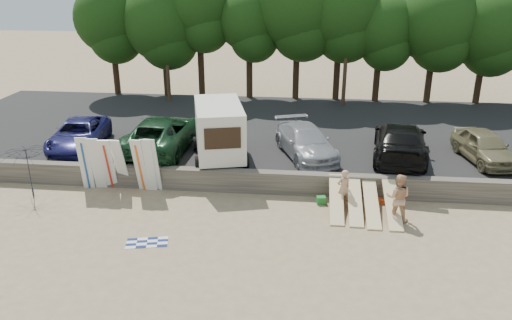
# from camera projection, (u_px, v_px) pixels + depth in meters

# --- Properties ---
(ground) EXTENTS (120.00, 120.00, 0.00)m
(ground) POSITION_uv_depth(u_px,v_px,m) (312.00, 227.00, 19.32)
(ground) COLOR tan
(ground) RESTS_ON ground
(seawall) EXTENTS (44.00, 0.50, 1.00)m
(seawall) POSITION_uv_depth(u_px,v_px,m) (313.00, 184.00, 21.92)
(seawall) COLOR #6B6356
(seawall) RESTS_ON ground
(parking_lot) EXTENTS (44.00, 14.50, 0.70)m
(parking_lot) POSITION_uv_depth(u_px,v_px,m) (313.00, 134.00, 28.93)
(parking_lot) COLOR #282828
(parking_lot) RESTS_ON ground
(treeline) EXTENTS (33.72, 5.92, 9.28)m
(treeline) POSITION_uv_depth(u_px,v_px,m) (325.00, 17.00, 33.29)
(treeline) COLOR #382616
(treeline) RESTS_ON parking_lot
(utility_poles) EXTENTS (25.80, 0.26, 9.00)m
(utility_poles) POSITION_uv_depth(u_px,v_px,m) (347.00, 34.00, 32.00)
(utility_poles) COLOR #473321
(utility_poles) RESTS_ON parking_lot
(box_trailer) EXTENTS (3.23, 4.65, 2.71)m
(box_trailer) POSITION_uv_depth(u_px,v_px,m) (219.00, 129.00, 23.71)
(box_trailer) COLOR silver
(box_trailer) RESTS_ON parking_lot
(car_0) EXTENTS (3.15, 5.45, 1.43)m
(car_0) POSITION_uv_depth(u_px,v_px,m) (79.00, 134.00, 25.52)
(car_0) COLOR #171751
(car_0) RESTS_ON parking_lot
(car_1) EXTENTS (3.11, 6.38, 1.75)m
(car_1) POSITION_uv_depth(u_px,v_px,m) (162.00, 134.00, 25.12)
(car_1) COLOR #13341B
(car_1) RESTS_ON parking_lot
(car_2) EXTENTS (3.67, 5.44, 1.46)m
(car_2) POSITION_uv_depth(u_px,v_px,m) (306.00, 142.00, 24.38)
(car_2) COLOR #A8A8AD
(car_2) RESTS_ON parking_lot
(car_3) EXTENTS (3.24, 6.28, 1.74)m
(car_3) POSITION_uv_depth(u_px,v_px,m) (400.00, 141.00, 24.03)
(car_3) COLOR black
(car_3) RESTS_ON parking_lot
(car_4) EXTENTS (2.47, 4.58, 1.48)m
(car_4) POSITION_uv_depth(u_px,v_px,m) (484.00, 146.00, 23.73)
(car_4) COLOR #837A53
(car_4) RESTS_ON parking_lot
(surfboard_upright_0) EXTENTS (0.58, 0.59, 2.57)m
(surfboard_upright_0) POSITION_uv_depth(u_px,v_px,m) (85.00, 163.00, 22.09)
(surfboard_upright_0) COLOR white
(surfboard_upright_0) RESTS_ON ground
(surfboard_upright_1) EXTENTS (0.56, 0.68, 2.55)m
(surfboard_upright_1) POSITION_uv_depth(u_px,v_px,m) (97.00, 164.00, 22.06)
(surfboard_upright_1) COLOR white
(surfboard_upright_1) RESTS_ON ground
(surfboard_upright_2) EXTENTS (0.58, 0.83, 2.51)m
(surfboard_upright_2) POSITION_uv_depth(u_px,v_px,m) (108.00, 164.00, 22.05)
(surfboard_upright_2) COLOR white
(surfboard_upright_2) RESTS_ON ground
(surfboard_upright_3) EXTENTS (0.57, 0.89, 2.49)m
(surfboard_upright_3) POSITION_uv_depth(u_px,v_px,m) (120.00, 164.00, 22.13)
(surfboard_upright_3) COLOR white
(surfboard_upright_3) RESTS_ON ground
(surfboard_upright_4) EXTENTS (0.57, 0.68, 2.55)m
(surfboard_upright_4) POSITION_uv_depth(u_px,v_px,m) (140.00, 165.00, 21.89)
(surfboard_upright_4) COLOR white
(surfboard_upright_4) RESTS_ON ground
(surfboard_upright_5) EXTENTS (0.52, 0.55, 2.57)m
(surfboard_upright_5) POSITION_uv_depth(u_px,v_px,m) (148.00, 165.00, 21.85)
(surfboard_upright_5) COLOR white
(surfboard_upright_5) RESTS_ON ground
(surfboard_upright_6) EXTENTS (0.55, 0.61, 2.56)m
(surfboard_upright_6) POSITION_uv_depth(u_px,v_px,m) (153.00, 165.00, 21.91)
(surfboard_upright_6) COLOR white
(surfboard_upright_6) RESTS_ON ground
(surfboard_low_0) EXTENTS (0.56, 2.87, 1.02)m
(surfboard_low_0) POSITION_uv_depth(u_px,v_px,m) (336.00, 199.00, 20.49)
(surfboard_low_0) COLOR beige
(surfboard_low_0) RESTS_ON ground
(surfboard_low_1) EXTENTS (0.56, 2.87, 1.00)m
(surfboard_low_1) POSITION_uv_depth(u_px,v_px,m) (355.00, 200.00, 20.37)
(surfboard_low_1) COLOR beige
(surfboard_low_1) RESTS_ON ground
(surfboard_low_2) EXTENTS (0.56, 2.90, 0.90)m
(surfboard_low_2) POSITION_uv_depth(u_px,v_px,m) (371.00, 204.00, 20.21)
(surfboard_low_2) COLOR beige
(surfboard_low_2) RESTS_ON ground
(surfboard_low_3) EXTENTS (0.56, 2.88, 0.99)m
(surfboard_low_3) POSITION_uv_depth(u_px,v_px,m) (392.00, 204.00, 20.08)
(surfboard_low_3) COLOR beige
(surfboard_low_3) RESTS_ON ground
(beachgoer_a) EXTENTS (0.71, 0.62, 1.65)m
(beachgoer_a) POSITION_uv_depth(u_px,v_px,m) (343.00, 188.00, 20.70)
(beachgoer_a) COLOR tan
(beachgoer_a) RESTS_ON ground
(beachgoer_b) EXTENTS (1.08, 0.91, 1.96)m
(beachgoer_b) POSITION_uv_depth(u_px,v_px,m) (398.00, 198.00, 19.50)
(beachgoer_b) COLOR tan
(beachgoer_b) RESTS_ON ground
(cooler) EXTENTS (0.43, 0.36, 0.32)m
(cooler) POSITION_uv_depth(u_px,v_px,m) (321.00, 200.00, 21.17)
(cooler) COLOR #238031
(cooler) RESTS_ON ground
(gear_bag) EXTENTS (0.34, 0.30, 0.22)m
(gear_bag) POSITION_uv_depth(u_px,v_px,m) (381.00, 201.00, 21.21)
(gear_bag) COLOR #CB4417
(gear_bag) RESTS_ON ground
(beach_towel) EXTENTS (1.78, 1.78, 0.00)m
(beach_towel) POSITION_uv_depth(u_px,v_px,m) (147.00, 243.00, 18.20)
(beach_towel) COLOR white
(beach_towel) RESTS_ON ground
(beach_umbrella) EXTENTS (3.44, 3.46, 2.32)m
(beach_umbrella) POSITION_uv_depth(u_px,v_px,m) (31.00, 171.00, 21.55)
(beach_umbrella) COLOR black
(beach_umbrella) RESTS_ON ground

